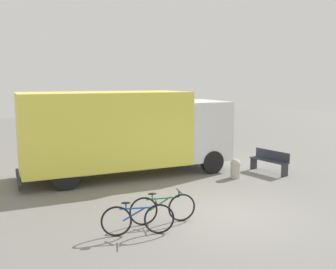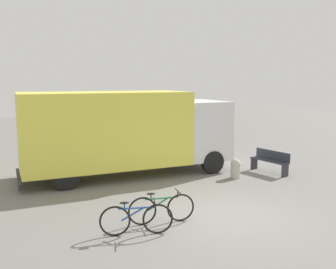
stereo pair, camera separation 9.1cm
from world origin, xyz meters
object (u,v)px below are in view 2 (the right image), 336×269
at_px(delivery_truck, 125,130).
at_px(bollard_near_bench, 236,168).
at_px(park_bench, 270,160).
at_px(bicycle_near, 136,219).
at_px(bicycle_middle, 162,208).

distance_m(delivery_truck, bollard_near_bench, 4.21).
xyz_separation_m(park_bench, bicycle_near, (-6.73, -2.93, -0.10)).
relative_size(delivery_truck, bicycle_middle, 4.79).
bearing_deg(bicycle_middle, delivery_truck, 91.01).
height_order(bicycle_near, bollard_near_bench, bicycle_near).
distance_m(park_bench, bicycle_near, 7.34).
bearing_deg(bollard_near_bench, bicycle_middle, -149.04).
relative_size(bicycle_middle, bollard_near_bench, 2.36).
xyz_separation_m(bicycle_near, bollard_near_bench, (5.09, 2.92, -0.00)).
distance_m(delivery_truck, bicycle_near, 5.70).
bearing_deg(bicycle_near, bollard_near_bench, 49.61).
bearing_deg(delivery_truck, bicycle_middle, -97.24).
bearing_deg(bicycle_middle, bicycle_near, -143.63).
bearing_deg(bollard_near_bench, delivery_truck, 144.55).
bearing_deg(delivery_truck, park_bench, -20.80).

